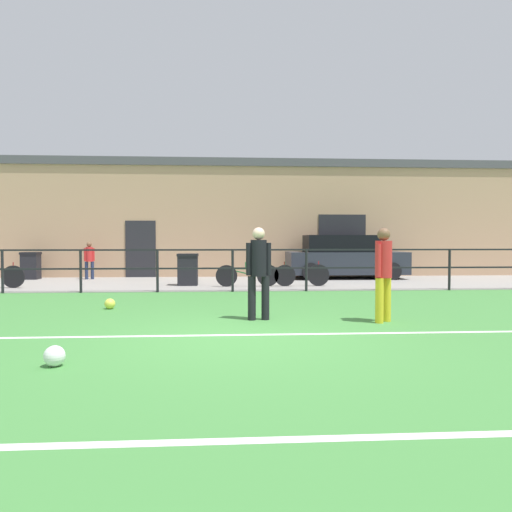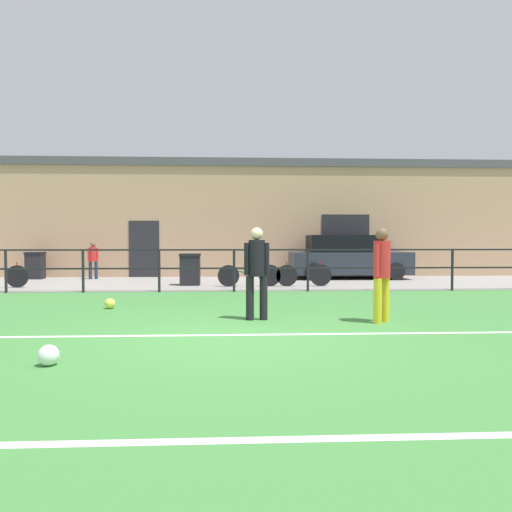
{
  "view_description": "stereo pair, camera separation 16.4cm",
  "coord_description": "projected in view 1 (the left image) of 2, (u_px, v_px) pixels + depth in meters",
  "views": [
    {
      "loc": [
        -0.19,
        -6.82,
        1.4
      ],
      "look_at": [
        0.47,
        3.52,
        1.05
      ],
      "focal_mm": 33.51,
      "sensor_mm": 36.0,
      "label": 1
    },
    {
      "loc": [
        -0.03,
        -6.82,
        1.4
      ],
      "look_at": [
        0.47,
        3.52,
        1.05
      ],
      "focal_mm": 33.51,
      "sensor_mm": 36.0,
      "label": 2
    }
  ],
  "objects": [
    {
      "name": "field_line_touchline",
      "position": [
        239.0,
        335.0,
        7.0
      ],
      "size": [
        36.0,
        0.11,
        0.0
      ],
      "primitive_type": "cube",
      "color": "white",
      "rests_on": "ground"
    },
    {
      "name": "ground",
      "position": [
        239.0,
        338.0,
        6.86
      ],
      "size": [
        60.0,
        44.0,
        0.04
      ],
      "primitive_type": "cube",
      "color": "#42843D"
    },
    {
      "name": "parked_car_red",
      "position": [
        344.0,
        258.0,
        17.07
      ],
      "size": [
        4.16,
        1.78,
        1.54
      ],
      "color": "#282D38",
      "rests_on": "pavement_strip"
    },
    {
      "name": "player_goalkeeper",
      "position": [
        259.0,
        267.0,
        8.3
      ],
      "size": [
        0.44,
        0.28,
        1.61
      ],
      "rotation": [
        0.0,
        0.0,
        3.22
      ],
      "color": "black",
      "rests_on": "ground"
    },
    {
      "name": "bicycle_parked_2",
      "position": [
        256.0,
        275.0,
        14.07
      ],
      "size": [
        2.36,
        0.04,
        0.73
      ],
      "color": "black",
      "rests_on": "pavement_strip"
    },
    {
      "name": "trash_bin_0",
      "position": [
        188.0,
        269.0,
        14.44
      ],
      "size": [
        0.62,
        0.53,
        0.96
      ],
      "color": "black",
      "rests_on": "pavement_strip"
    },
    {
      "name": "soccer_ball_match",
      "position": [
        110.0,
        304.0,
        9.63
      ],
      "size": [
        0.21,
        0.21,
        0.21
      ],
      "primitive_type": "sphere",
      "color": "#E5E04C",
      "rests_on": "ground"
    },
    {
      "name": "spectator_child",
      "position": [
        89.0,
        258.0,
        16.63
      ],
      "size": [
        0.35,
        0.23,
        1.3
      ],
      "rotation": [
        0.0,
        0.0,
        3.41
      ],
      "color": "#232D4C",
      "rests_on": "pavement_strip"
    },
    {
      "name": "bicycle_parked_1",
      "position": [
        293.0,
        275.0,
        14.14
      ],
      "size": [
        2.16,
        0.04,
        0.74
      ],
      "color": "black",
      "rests_on": "pavement_strip"
    },
    {
      "name": "trash_bin_1",
      "position": [
        31.0,
        266.0,
        16.65
      ],
      "size": [
        0.59,
        0.5,
        0.95
      ],
      "color": "black",
      "rests_on": "pavement_strip"
    },
    {
      "name": "clubhouse_facade",
      "position": [
        230.0,
        219.0,
        18.95
      ],
      "size": [
        28.0,
        2.56,
        4.44
      ],
      "color": "tan",
      "rests_on": "ground"
    },
    {
      "name": "perimeter_fence",
      "position": [
        233.0,
        264.0,
        12.82
      ],
      "size": [
        36.07,
        0.07,
        1.15
      ],
      "color": "black",
      "rests_on": "ground"
    },
    {
      "name": "player_striker",
      "position": [
        383.0,
        269.0,
        8.07
      ],
      "size": [
        0.36,
        0.32,
        1.6
      ],
      "rotation": [
        0.0,
        0.0,
        3.85
      ],
      "color": "gold",
      "rests_on": "ground"
    },
    {
      "name": "soccer_ball_spare",
      "position": [
        54.0,
        356.0,
        5.26
      ],
      "size": [
        0.23,
        0.23,
        0.23
      ],
      "primitive_type": "sphere",
      "color": "white",
      "rests_on": "ground"
    },
    {
      "name": "field_line_hash",
      "position": [
        254.0,
        440.0,
        3.32
      ],
      "size": [
        36.0,
        0.11,
        0.0
      ],
      "primitive_type": "cube",
      "color": "white",
      "rests_on": "ground"
    },
    {
      "name": "pavement_strip",
      "position": [
        231.0,
        283.0,
        15.33
      ],
      "size": [
        48.0,
        5.0,
        0.02
      ],
      "primitive_type": "cube",
      "color": "gray",
      "rests_on": "ground"
    }
  ]
}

